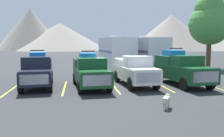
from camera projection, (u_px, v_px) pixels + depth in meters
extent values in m
plane|color=#2D3033|center=(113.00, 85.00, 18.27)|extent=(240.00, 240.00, 0.00)
cube|color=black|center=(37.00, 75.00, 17.21)|extent=(2.45, 5.53, 0.87)
cube|color=black|center=(35.00, 71.00, 15.29)|extent=(2.02, 1.67, 0.08)
cube|color=black|center=(36.00, 63.00, 16.65)|extent=(1.97, 1.56, 0.84)
cube|color=slate|center=(36.00, 63.00, 16.11)|extent=(1.75, 0.39, 0.62)
cube|color=black|center=(38.00, 62.00, 18.54)|extent=(2.14, 2.63, 0.63)
cube|color=silver|center=(34.00, 80.00, 14.64)|extent=(1.67, 0.21, 0.61)
cylinder|color=black|center=(50.00, 85.00, 15.70)|extent=(0.37, 0.97, 0.95)
cylinder|color=black|center=(20.00, 86.00, 15.29)|extent=(0.37, 0.97, 0.95)
cylinder|color=black|center=(51.00, 77.00, 19.23)|extent=(0.37, 0.97, 0.95)
cylinder|color=black|center=(27.00, 78.00, 18.82)|extent=(0.37, 0.97, 0.95)
cube|color=blue|center=(38.00, 55.00, 18.48)|extent=(1.22, 1.67, 0.45)
cylinder|color=black|center=(44.00, 56.00, 18.06)|extent=(0.22, 0.45, 0.44)
cylinder|color=black|center=(31.00, 56.00, 17.85)|extent=(0.22, 0.45, 0.44)
cylinder|color=black|center=(44.00, 55.00, 19.11)|extent=(0.22, 0.45, 0.44)
cylinder|color=black|center=(32.00, 55.00, 18.91)|extent=(0.22, 0.45, 0.44)
cube|color=black|center=(37.00, 50.00, 18.01)|extent=(0.99, 0.17, 0.08)
cube|color=#144723|center=(90.00, 75.00, 17.16)|extent=(2.52, 5.83, 0.93)
cube|color=#144723|center=(95.00, 71.00, 15.13)|extent=(2.07, 1.76, 0.08)
cube|color=#144723|center=(91.00, 64.00, 16.58)|extent=(2.02, 1.64, 0.77)
cube|color=slate|center=(93.00, 64.00, 16.00)|extent=(1.78, 0.38, 0.57)
cube|color=#144723|center=(88.00, 63.00, 18.57)|extent=(2.20, 2.78, 0.58)
cube|color=silver|center=(97.00, 80.00, 14.44)|extent=(1.71, 0.21, 0.65)
cylinder|color=black|center=(109.00, 86.00, 15.56)|extent=(0.36, 0.87, 0.84)
cylinder|color=black|center=(80.00, 87.00, 15.14)|extent=(0.36, 0.87, 0.84)
cylinder|color=black|center=(99.00, 77.00, 19.29)|extent=(0.36, 0.87, 0.84)
cylinder|color=black|center=(75.00, 78.00, 18.87)|extent=(0.36, 0.87, 0.84)
cube|color=blue|center=(87.00, 56.00, 18.51)|extent=(1.25, 1.76, 0.45)
cylinder|color=black|center=(95.00, 56.00, 18.06)|extent=(0.22, 0.45, 0.44)
cylinder|color=black|center=(82.00, 56.00, 17.85)|extent=(0.22, 0.45, 0.44)
cylinder|color=black|center=(92.00, 56.00, 19.17)|extent=(0.22, 0.45, 0.44)
cylinder|color=black|center=(81.00, 56.00, 18.97)|extent=(0.22, 0.45, 0.44)
cube|color=black|center=(88.00, 51.00, 18.02)|extent=(1.01, 0.17, 0.08)
cube|color=white|center=(135.00, 73.00, 17.94)|extent=(2.40, 5.60, 0.93)
cube|color=white|center=(144.00, 69.00, 15.99)|extent=(1.97, 1.69, 0.08)
cube|color=white|center=(137.00, 62.00, 17.37)|extent=(1.92, 1.57, 0.82)
cube|color=slate|center=(140.00, 62.00, 16.82)|extent=(1.70, 0.38, 0.61)
cube|color=white|center=(129.00, 62.00, 19.29)|extent=(2.09, 2.67, 0.51)
cube|color=silver|center=(149.00, 78.00, 15.33)|extent=(1.62, 0.21, 0.65)
cylinder|color=black|center=(156.00, 83.00, 16.39)|extent=(0.36, 0.92, 0.90)
cylinder|color=black|center=(131.00, 84.00, 16.00)|extent=(0.36, 0.92, 0.90)
cylinder|color=black|center=(138.00, 76.00, 19.98)|extent=(0.36, 0.92, 0.90)
cylinder|color=black|center=(117.00, 76.00, 19.58)|extent=(0.36, 0.92, 0.90)
cube|color=#144723|center=(183.00, 72.00, 18.10)|extent=(2.61, 5.95, 1.00)
cube|color=#144723|center=(199.00, 68.00, 16.03)|extent=(2.15, 1.79, 0.08)
cube|color=#144723|center=(187.00, 61.00, 17.50)|extent=(2.09, 1.67, 0.78)
cube|color=slate|center=(191.00, 61.00, 16.92)|extent=(1.85, 0.39, 0.58)
cube|color=#144723|center=(173.00, 60.00, 19.53)|extent=(2.28, 2.83, 0.65)
cube|color=silver|center=(206.00, 77.00, 15.33)|extent=(1.78, 0.22, 0.70)
cylinder|color=black|center=(210.00, 83.00, 16.47)|extent=(0.36, 0.93, 0.91)
cylinder|color=black|center=(184.00, 84.00, 16.03)|extent=(0.36, 0.93, 0.91)
cylinder|color=black|center=(181.00, 75.00, 20.28)|extent=(0.36, 0.93, 0.91)
cylinder|color=black|center=(159.00, 76.00, 19.84)|extent=(0.36, 0.93, 0.91)
cube|color=blue|center=(173.00, 53.00, 19.47)|extent=(1.30, 1.80, 0.45)
cylinder|color=black|center=(182.00, 53.00, 19.01)|extent=(0.22, 0.45, 0.44)
cylinder|color=black|center=(171.00, 53.00, 18.80)|extent=(0.22, 0.45, 0.44)
cylinder|color=black|center=(175.00, 53.00, 20.14)|extent=(0.22, 0.45, 0.44)
cylinder|color=black|center=(165.00, 53.00, 19.93)|extent=(0.22, 0.45, 0.44)
cube|color=black|center=(176.00, 48.00, 18.96)|extent=(1.05, 0.17, 0.08)
cube|color=gold|center=(12.00, 89.00, 16.70)|extent=(0.12, 5.50, 0.01)
cube|color=gold|center=(64.00, 88.00, 17.18)|extent=(0.12, 5.50, 0.01)
cube|color=gold|center=(114.00, 86.00, 17.66)|extent=(0.12, 5.50, 0.01)
cube|color=gold|center=(161.00, 85.00, 18.15)|extent=(0.12, 5.50, 0.01)
cube|color=gold|center=(205.00, 84.00, 18.63)|extent=(0.12, 5.50, 0.01)
cube|color=silver|center=(116.00, 53.00, 25.99)|extent=(3.14, 7.05, 3.11)
cube|color=#4C6B99|center=(104.00, 51.00, 25.69)|extent=(0.63, 6.54, 0.24)
cube|color=silver|center=(114.00, 37.00, 26.81)|extent=(0.66, 0.75, 0.30)
cube|color=#333333|center=(127.00, 74.00, 22.29)|extent=(0.23, 1.21, 0.12)
cylinder|color=black|center=(129.00, 69.00, 25.65)|extent=(0.29, 0.78, 0.76)
cylinder|color=black|center=(107.00, 70.00, 25.11)|extent=(0.29, 0.78, 0.76)
cylinder|color=black|center=(124.00, 68.00, 27.23)|extent=(0.29, 0.78, 0.76)
cylinder|color=black|center=(104.00, 68.00, 26.70)|extent=(0.29, 0.78, 0.76)
cube|color=silver|center=(146.00, 52.00, 27.13)|extent=(3.17, 7.90, 3.13)
cube|color=#595960|center=(135.00, 51.00, 26.83)|extent=(0.71, 7.37, 0.24)
cube|color=silver|center=(142.00, 37.00, 28.07)|extent=(0.66, 0.75, 0.30)
cube|color=#333333|center=(163.00, 73.00, 23.01)|extent=(0.23, 1.21, 0.12)
cylinder|color=black|center=(158.00, 68.00, 26.68)|extent=(0.29, 0.78, 0.76)
cylinder|color=black|center=(139.00, 69.00, 26.16)|extent=(0.29, 0.78, 0.76)
cylinder|color=black|center=(152.00, 66.00, 28.47)|extent=(0.29, 0.78, 0.76)
cylinder|color=black|center=(133.00, 67.00, 27.95)|extent=(0.29, 0.78, 0.76)
cube|color=beige|center=(166.00, 99.00, 11.69)|extent=(0.55, 0.71, 0.22)
sphere|color=beige|center=(168.00, 96.00, 12.02)|extent=(0.24, 0.24, 0.24)
cylinder|color=beige|center=(165.00, 100.00, 11.34)|extent=(0.11, 0.16, 0.20)
cylinder|color=beige|center=(165.00, 104.00, 11.97)|extent=(0.06, 0.06, 0.35)
cylinder|color=beige|center=(169.00, 104.00, 11.91)|extent=(0.06, 0.06, 0.35)
cylinder|color=beige|center=(164.00, 106.00, 11.53)|extent=(0.06, 0.06, 0.35)
cylinder|color=beige|center=(167.00, 107.00, 11.47)|extent=(0.06, 0.06, 0.35)
cylinder|color=brown|center=(209.00, 52.00, 29.01)|extent=(0.53, 0.53, 4.08)
sphere|color=#478C42|center=(210.00, 24.00, 28.67)|extent=(4.86, 4.86, 4.86)
sphere|color=#478C42|center=(209.00, 9.00, 28.40)|extent=(3.40, 3.40, 3.40)
cone|color=gray|center=(30.00, 29.00, 101.51)|extent=(27.24, 27.24, 17.37)
cone|color=gray|center=(60.00, 37.00, 102.69)|extent=(39.59, 39.59, 11.27)
cone|color=gray|center=(171.00, 32.00, 101.64)|extent=(35.84, 35.84, 14.64)
cone|color=gray|center=(201.00, 37.00, 109.59)|extent=(40.69, 40.69, 10.78)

